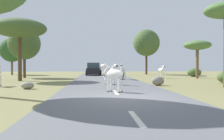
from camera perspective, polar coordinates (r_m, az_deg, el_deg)
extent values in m
plane|color=olive|center=(10.38, 2.63, -6.85)|extent=(90.00, 90.00, 0.00)
cube|color=slate|center=(10.36, 1.90, -6.72)|extent=(6.00, 64.00, 0.05)
cube|color=silver|center=(6.45, 5.75, -11.30)|extent=(0.16, 2.00, 0.01)
cube|color=silver|center=(12.33, 0.91, -5.32)|extent=(0.16, 2.00, 0.01)
cube|color=silver|center=(18.29, -0.77, -3.21)|extent=(0.16, 2.00, 0.01)
cube|color=silver|center=(24.27, -1.62, -2.14)|extent=(0.16, 2.00, 0.01)
cube|color=silver|center=(30.26, -2.13, -1.49)|extent=(0.16, 2.00, 0.01)
cube|color=silver|center=(36.25, -2.47, -1.05)|extent=(0.16, 2.00, 0.01)
ellipsoid|color=silver|center=(23.53, 2.61, 0.09)|extent=(0.75, 1.17, 0.51)
cylinder|color=silver|center=(23.23, 2.11, -1.38)|extent=(0.14, 0.14, 0.74)
cylinder|color=#28231E|center=(23.25, 2.10, -2.23)|extent=(0.16, 0.16, 0.05)
cylinder|color=silver|center=(23.18, 2.78, -1.38)|extent=(0.14, 0.14, 0.74)
cylinder|color=#28231E|center=(23.19, 2.78, -2.24)|extent=(0.16, 0.16, 0.05)
cylinder|color=silver|center=(23.93, 2.44, -1.31)|extent=(0.14, 0.14, 0.74)
cylinder|color=#28231E|center=(23.94, 2.44, -2.13)|extent=(0.16, 0.16, 0.05)
cylinder|color=silver|center=(23.88, 3.10, -1.31)|extent=(0.14, 0.14, 0.74)
cylinder|color=#28231E|center=(23.89, 3.09, -2.14)|extent=(0.16, 0.16, 0.05)
cylinder|color=silver|center=(23.02, 2.36, 0.72)|extent=(0.31, 0.43, 0.44)
cube|color=black|center=(23.02, 2.36, 0.95)|extent=(0.15, 0.35, 0.30)
ellipsoid|color=silver|center=(22.77, 2.24, 1.13)|extent=(0.33, 0.51, 0.24)
ellipsoid|color=black|center=(22.58, 2.14, 1.08)|extent=(0.18, 0.20, 0.14)
cone|color=silver|center=(22.90, 2.13, 1.42)|extent=(0.11, 0.11, 0.14)
cone|color=silver|center=(22.87, 2.47, 1.42)|extent=(0.11, 0.11, 0.14)
cylinder|color=black|center=(24.07, 2.85, -0.12)|extent=(0.08, 0.16, 0.44)
ellipsoid|color=silver|center=(17.31, -0.50, -0.36)|extent=(0.86, 1.14, 0.50)
cylinder|color=silver|center=(16.97, -0.30, -2.34)|extent=(0.14, 0.14, 0.72)
cylinder|color=#28231E|center=(16.99, -0.30, -3.47)|extent=(0.16, 0.16, 0.05)
cylinder|color=silver|center=(17.11, 0.48, -2.31)|extent=(0.14, 0.14, 0.72)
cylinder|color=#28231E|center=(17.13, 0.48, -3.44)|extent=(0.16, 0.16, 0.05)
cylinder|color=silver|center=(17.57, -1.46, -2.22)|extent=(0.14, 0.14, 0.72)
cylinder|color=#28231E|center=(17.59, -1.46, -3.32)|extent=(0.16, 0.16, 0.05)
cylinder|color=silver|center=(17.70, -0.70, -2.19)|extent=(0.14, 0.14, 0.72)
cylinder|color=#28231E|center=(17.73, -0.70, -3.28)|extent=(0.16, 0.16, 0.05)
cylinder|color=silver|center=(16.87, 0.37, 0.48)|extent=(0.34, 0.43, 0.43)
cube|color=black|center=(16.87, 0.37, 0.77)|extent=(0.19, 0.33, 0.29)
ellipsoid|color=silver|center=(16.65, 0.82, 1.01)|extent=(0.38, 0.50, 0.23)
ellipsoid|color=black|center=(16.50, 1.15, 0.95)|extent=(0.19, 0.21, 0.14)
cone|color=silver|center=(16.72, 0.41, 1.41)|extent=(0.12, 0.12, 0.14)
cone|color=silver|center=(16.79, 0.80, 1.41)|extent=(0.12, 0.12, 0.14)
cylinder|color=black|center=(17.77, -1.37, -0.63)|extent=(0.10, 0.15, 0.43)
ellipsoid|color=silver|center=(12.50, 0.68, -1.00)|extent=(1.07, 1.00, 0.50)
cylinder|color=silver|center=(12.84, -0.22, -3.48)|extent=(0.15, 0.15, 0.71)
cylinder|color=#28231E|center=(12.87, -0.22, -4.96)|extent=(0.17, 0.17, 0.05)
cylinder|color=silver|center=(12.63, -0.94, -3.56)|extent=(0.15, 0.15, 0.71)
cylinder|color=#28231E|center=(12.66, -0.94, -5.06)|extent=(0.17, 0.17, 0.05)
cylinder|color=silver|center=(12.44, 2.33, -3.63)|extent=(0.15, 0.15, 0.71)
cylinder|color=#28231E|center=(12.48, 2.33, -5.15)|extent=(0.17, 0.17, 0.05)
cylinder|color=silver|center=(12.22, 1.63, -3.71)|extent=(0.15, 0.15, 0.71)
cylinder|color=#28231E|center=(12.26, 1.63, -5.27)|extent=(0.17, 0.17, 0.05)
cylinder|color=silver|center=(12.79, -1.15, 0.20)|extent=(0.41, 0.39, 0.42)
cube|color=black|center=(12.79, -1.15, 0.58)|extent=(0.29, 0.25, 0.29)
ellipsoid|color=silver|center=(12.94, -2.02, 0.90)|extent=(0.47, 0.44, 0.23)
ellipsoid|color=black|center=(13.05, -2.65, 0.82)|extent=(0.21, 0.21, 0.14)
cone|color=silver|center=(12.92, -1.44, 1.40)|extent=(0.12, 0.12, 0.13)
cone|color=silver|center=(12.81, -1.80, 1.41)|extent=(0.12, 0.12, 0.13)
cylinder|color=black|center=(12.20, 2.68, -1.50)|extent=(0.14, 0.12, 0.42)
ellipsoid|color=silver|center=(27.54, 11.46, -0.02)|extent=(0.57, 1.07, 0.48)
cylinder|color=silver|center=(27.20, 11.51, -1.19)|extent=(0.12, 0.12, 0.69)
cylinder|color=#28231E|center=(27.22, 11.51, -1.87)|extent=(0.13, 0.13, 0.05)
cylinder|color=silver|center=(27.31, 12.00, -1.18)|extent=(0.12, 0.12, 0.69)
cylinder|color=#28231E|center=(27.33, 12.00, -1.86)|extent=(0.13, 0.13, 0.05)
cylinder|color=silver|center=(27.80, 10.92, -1.14)|extent=(0.12, 0.12, 0.69)
cylinder|color=#28231E|center=(27.82, 10.92, -1.80)|extent=(0.13, 0.13, 0.05)
cylinder|color=silver|center=(27.91, 11.40, -1.13)|extent=(0.12, 0.12, 0.69)
cylinder|color=#28231E|center=(27.93, 11.40, -1.79)|extent=(0.13, 0.13, 0.05)
cylinder|color=silver|center=(27.10, 11.91, 0.48)|extent=(0.24, 0.39, 0.41)
cube|color=black|center=(27.10, 11.91, 0.66)|extent=(0.09, 0.34, 0.28)
ellipsoid|color=silver|center=(26.88, 12.13, 0.80)|extent=(0.26, 0.47, 0.22)
ellipsoid|color=black|center=(26.72, 12.30, 0.76)|extent=(0.15, 0.17, 0.13)
cone|color=silver|center=(26.95, 11.91, 1.04)|extent=(0.10, 0.10, 0.13)
cone|color=silver|center=(27.01, 12.15, 1.04)|extent=(0.10, 0.10, 0.13)
cylinder|color=black|center=(28.00, 11.02, -0.19)|extent=(0.06, 0.15, 0.41)
cylinder|color=silver|center=(18.42, -24.84, -2.31)|extent=(0.13, 0.13, 0.74)
cylinder|color=#28231E|center=(18.44, -24.83, -3.37)|extent=(0.15, 0.15, 0.05)
cone|color=silver|center=(18.69, -24.97, 1.20)|extent=(0.11, 0.11, 0.14)
cube|color=black|center=(33.76, -4.30, -0.24)|extent=(2.06, 4.30, 0.80)
cube|color=#334751|center=(33.55, -4.33, 1.08)|extent=(1.77, 2.30, 0.76)
cube|color=black|center=(35.93, -4.08, -0.59)|extent=(1.72, 0.27, 0.24)
cylinder|color=black|center=(35.07, -2.69, -0.58)|extent=(0.26, 0.69, 0.68)
cylinder|color=black|center=(35.18, -5.62, -0.58)|extent=(0.26, 0.69, 0.68)
cylinder|color=black|center=(32.37, -2.87, -0.72)|extent=(0.26, 0.69, 0.68)
cylinder|color=black|center=(32.50, -6.04, -0.72)|extent=(0.26, 0.69, 0.68)
cylinder|color=#4C3823|center=(29.24, -19.97, 0.64)|extent=(0.31, 0.31, 2.44)
sphere|color=#425B2D|center=(29.34, -20.01, 5.87)|extent=(3.63, 3.63, 3.63)
cylinder|color=#4C3823|center=(38.14, 8.12, 1.43)|extent=(0.33, 0.33, 3.29)
sphere|color=#425B2D|center=(38.30, 8.13, 6.38)|extent=(4.14, 4.14, 4.14)
cylinder|color=brown|center=(27.98, 19.48, 1.32)|extent=(0.32, 0.32, 3.12)
ellipsoid|color=#4C7038|center=(28.07, 19.51, 5.56)|extent=(2.95, 2.95, 1.03)
cylinder|color=brown|center=(39.32, -22.55, 0.63)|extent=(0.30, 0.30, 2.30)
sphere|color=#2D5628|center=(39.39, -22.58, 4.42)|extent=(3.64, 3.64, 3.64)
cylinder|color=#4C3823|center=(23.60, -20.93, 2.38)|extent=(0.35, 0.35, 3.96)
ellipsoid|color=#425B2D|center=(23.83, -20.98, 9.19)|extent=(4.85, 4.85, 1.70)
ellipsoid|color=#2D5628|center=(35.30, 18.50, -0.76)|extent=(1.01, 0.91, 0.61)
ellipsoid|color=#425B2D|center=(32.10, 18.84, -0.55)|extent=(1.76, 1.58, 1.06)
ellipsoid|color=gray|center=(15.50, -19.32, -3.44)|extent=(0.79, 0.66, 0.44)
ellipsoid|color=gray|center=(17.39, 10.78, -2.56)|extent=(0.88, 0.67, 0.65)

